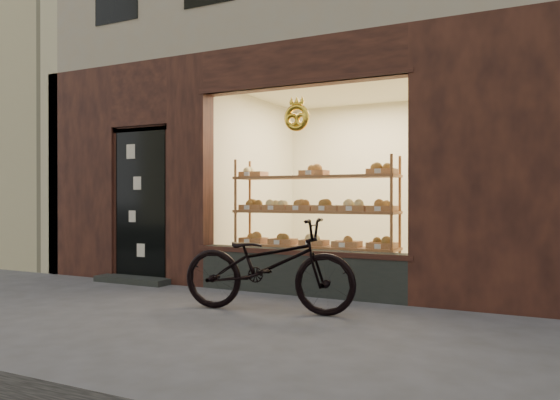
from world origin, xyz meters
The scene contains 4 objects.
ground centered at (0.00, 0.00, 0.00)m, with size 90.00×90.00×0.00m, color #3D3D3D.
neighbor_left centered at (-9.60, 5.50, 4.50)m, with size 12.00×7.00×9.00m, color beige.
display_shelf centered at (0.45, 2.55, 0.85)m, with size 2.20×0.45×1.70m.
bicycle centered at (0.57, 1.05, 0.49)m, with size 0.65×1.86×0.98m, color black.
Camera 1 is at (3.23, -3.94, 1.19)m, focal length 35.00 mm.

